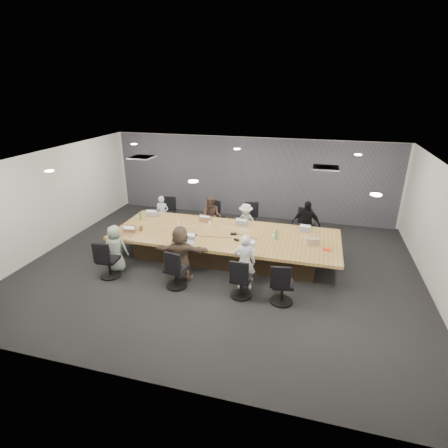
% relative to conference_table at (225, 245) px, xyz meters
% --- Properties ---
extents(floor, '(10.00, 8.00, 0.00)m').
position_rel_conference_table_xyz_m(floor, '(0.00, -0.50, -0.40)').
color(floor, black).
rests_on(floor, ground).
extents(ceiling, '(10.00, 8.00, 0.00)m').
position_rel_conference_table_xyz_m(ceiling, '(0.00, -0.50, 2.40)').
color(ceiling, white).
rests_on(ceiling, wall_back).
extents(wall_back, '(10.00, 0.00, 2.80)m').
position_rel_conference_table_xyz_m(wall_back, '(0.00, 3.50, 1.00)').
color(wall_back, beige).
rests_on(wall_back, ground).
extents(wall_front, '(10.00, 0.00, 2.80)m').
position_rel_conference_table_xyz_m(wall_front, '(0.00, -4.50, 1.00)').
color(wall_front, beige).
rests_on(wall_front, ground).
extents(wall_left, '(0.00, 8.00, 2.80)m').
position_rel_conference_table_xyz_m(wall_left, '(-5.00, -0.50, 1.00)').
color(wall_left, beige).
rests_on(wall_left, ground).
extents(wall_right, '(0.00, 8.00, 2.80)m').
position_rel_conference_table_xyz_m(wall_right, '(5.00, -0.50, 1.00)').
color(wall_right, beige).
rests_on(wall_right, ground).
extents(curtain, '(9.80, 0.04, 2.80)m').
position_rel_conference_table_xyz_m(curtain, '(0.00, 3.42, 1.00)').
color(curtain, '#4E4E58').
rests_on(curtain, ground).
extents(conference_table, '(6.00, 2.20, 0.74)m').
position_rel_conference_table_xyz_m(conference_table, '(0.00, 0.00, 0.00)').
color(conference_table, '#322417').
rests_on(conference_table, ground).
extents(chair_0, '(0.57, 0.57, 0.77)m').
position_rel_conference_table_xyz_m(chair_0, '(-2.45, 1.70, -0.01)').
color(chair_0, black).
rests_on(chair_0, ground).
extents(chair_1, '(0.69, 0.69, 0.81)m').
position_rel_conference_table_xyz_m(chair_1, '(-0.79, 1.70, 0.00)').
color(chair_1, black).
rests_on(chair_1, ground).
extents(chair_2, '(0.69, 0.69, 0.86)m').
position_rel_conference_table_xyz_m(chair_2, '(0.29, 1.70, 0.03)').
color(chair_2, black).
rests_on(chair_2, ground).
extents(chair_3, '(0.66, 0.66, 0.79)m').
position_rel_conference_table_xyz_m(chair_3, '(2.06, 1.70, -0.01)').
color(chair_3, black).
rests_on(chair_3, ground).
extents(chair_4, '(0.56, 0.56, 0.78)m').
position_rel_conference_table_xyz_m(chair_4, '(-2.50, -1.70, -0.01)').
color(chair_4, black).
rests_on(chair_4, ground).
extents(chair_5, '(0.59, 0.59, 0.77)m').
position_rel_conference_table_xyz_m(chair_5, '(-0.73, -1.70, -0.02)').
color(chair_5, black).
rests_on(chair_5, ground).
extents(chair_6, '(0.52, 0.52, 0.76)m').
position_rel_conference_table_xyz_m(chair_6, '(0.83, -1.70, -0.02)').
color(chair_6, black).
rests_on(chair_6, ground).
extents(chair_7, '(0.60, 0.60, 0.78)m').
position_rel_conference_table_xyz_m(chair_7, '(1.74, -1.70, -0.01)').
color(chair_7, black).
rests_on(chair_7, ground).
extents(person_0, '(0.45, 0.33, 1.16)m').
position_rel_conference_table_xyz_m(person_0, '(-2.45, 1.35, 0.18)').
color(person_0, '#A3BBCA').
rests_on(person_0, ground).
extents(laptop_0, '(0.35, 0.26, 0.02)m').
position_rel_conference_table_xyz_m(laptop_0, '(-2.45, 0.80, 0.35)').
color(laptop_0, '#B2B2B7').
rests_on(laptop_0, conference_table).
extents(person_1, '(0.63, 0.49, 1.29)m').
position_rel_conference_table_xyz_m(person_1, '(-0.79, 1.35, 0.25)').
color(person_1, '#422F26').
rests_on(person_1, ground).
extents(laptop_1, '(0.38, 0.28, 0.02)m').
position_rel_conference_table_xyz_m(laptop_1, '(-0.79, 0.80, 0.35)').
color(laptop_1, '#8C6647').
rests_on(laptop_1, conference_table).
extents(person_2, '(0.82, 0.58, 1.16)m').
position_rel_conference_table_xyz_m(person_2, '(0.29, 1.35, 0.18)').
color(person_2, '#B4C4B2').
rests_on(person_2, ground).
extents(laptop_2, '(0.37, 0.27, 0.02)m').
position_rel_conference_table_xyz_m(laptop_2, '(0.29, 0.80, 0.35)').
color(laptop_2, '#B2B2B7').
rests_on(laptop_2, conference_table).
extents(person_3, '(0.87, 0.48, 1.40)m').
position_rel_conference_table_xyz_m(person_3, '(2.06, 1.35, 0.30)').
color(person_3, black).
rests_on(person_3, ground).
extents(laptop_3, '(0.30, 0.21, 0.02)m').
position_rel_conference_table_xyz_m(laptop_3, '(2.06, 0.80, 0.35)').
color(laptop_3, '#B2B2B7').
rests_on(laptop_3, conference_table).
extents(person_4, '(0.66, 0.51, 1.22)m').
position_rel_conference_table_xyz_m(person_4, '(-2.50, -1.35, 0.21)').
color(person_4, gray).
rests_on(person_4, ground).
extents(laptop_4, '(0.36, 0.26, 0.02)m').
position_rel_conference_table_xyz_m(laptop_4, '(-2.50, -0.80, 0.35)').
color(laptop_4, '#8C6647').
rests_on(laptop_4, conference_table).
extents(person_5, '(1.35, 0.63, 1.40)m').
position_rel_conference_table_xyz_m(person_5, '(-0.73, -1.35, 0.30)').
color(person_5, brown).
rests_on(person_5, ground).
extents(laptop_5, '(0.34, 0.26, 0.02)m').
position_rel_conference_table_xyz_m(laptop_5, '(-0.73, -0.80, 0.35)').
color(laptop_5, '#B2B2B7').
rests_on(laptop_5, conference_table).
extents(person_6, '(0.55, 0.41, 1.37)m').
position_rel_conference_table_xyz_m(person_6, '(0.83, -1.35, 0.28)').
color(person_6, silver).
rests_on(person_6, ground).
extents(laptop_6, '(0.34, 0.27, 0.02)m').
position_rel_conference_table_xyz_m(laptop_6, '(0.83, -0.80, 0.35)').
color(laptop_6, '#B2B2B7').
rests_on(laptop_6, conference_table).
extents(bottle_green_left, '(0.07, 0.07, 0.24)m').
position_rel_conference_table_xyz_m(bottle_green_left, '(-2.65, 0.30, 0.46)').
color(bottle_green_left, '#468C47').
rests_on(bottle_green_left, conference_table).
extents(bottle_green_right, '(0.07, 0.07, 0.25)m').
position_rel_conference_table_xyz_m(bottle_green_right, '(1.37, -0.00, 0.46)').
color(bottle_green_right, '#468C47').
rests_on(bottle_green_right, conference_table).
extents(bottle_clear, '(0.08, 0.08, 0.24)m').
position_rel_conference_table_xyz_m(bottle_clear, '(-1.30, -0.09, 0.46)').
color(bottle_clear, silver).
rests_on(bottle_clear, conference_table).
extents(cup_white_far, '(0.09, 0.09, 0.09)m').
position_rel_conference_table_xyz_m(cup_white_far, '(-0.58, 0.49, 0.39)').
color(cup_white_far, white).
rests_on(cup_white_far, conference_table).
extents(cup_white_near, '(0.09, 0.09, 0.09)m').
position_rel_conference_table_xyz_m(cup_white_near, '(1.28, 0.02, 0.39)').
color(cup_white_near, white).
rests_on(cup_white_near, conference_table).
extents(mug_brown, '(0.11, 0.11, 0.12)m').
position_rel_conference_table_xyz_m(mug_brown, '(-2.28, -0.38, 0.40)').
color(mug_brown, brown).
rests_on(mug_brown, conference_table).
extents(mic_left, '(0.18, 0.16, 0.03)m').
position_rel_conference_table_xyz_m(mic_left, '(-0.76, -0.34, 0.35)').
color(mic_left, black).
rests_on(mic_left, conference_table).
extents(mic_right, '(0.19, 0.15, 0.03)m').
position_rel_conference_table_xyz_m(mic_right, '(0.24, -0.01, 0.36)').
color(mic_right, black).
rests_on(mic_right, conference_table).
extents(stapler, '(0.15, 0.08, 0.05)m').
position_rel_conference_table_xyz_m(stapler, '(0.41, -0.38, 0.37)').
color(stapler, black).
rests_on(stapler, conference_table).
extents(canvas_bag, '(0.32, 0.24, 0.15)m').
position_rel_conference_table_xyz_m(canvas_bag, '(2.30, -0.07, 0.42)').
color(canvas_bag, tan).
rests_on(canvas_bag, conference_table).
extents(snack_packet, '(0.19, 0.15, 0.04)m').
position_rel_conference_table_xyz_m(snack_packet, '(2.64, -0.33, 0.36)').
color(snack_packet, red).
rests_on(snack_packet, conference_table).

